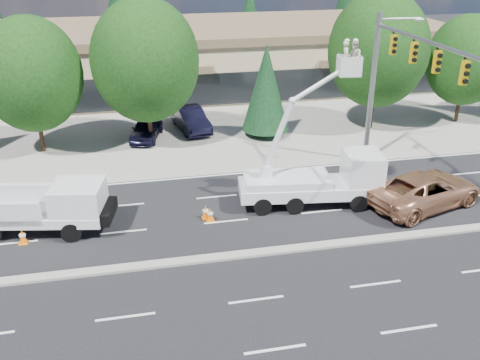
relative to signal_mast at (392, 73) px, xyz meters
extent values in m
plane|color=black|center=(-10.03, -7.04, -6.06)|extent=(140.00, 140.00, 0.00)
cube|color=gray|center=(-10.03, 12.96, -6.05)|extent=(140.00, 22.00, 0.01)
cube|color=gray|center=(-10.03, -7.04, -6.00)|extent=(120.00, 0.55, 0.12)
cube|color=tan|center=(-10.03, 22.96, -3.56)|extent=(50.00, 15.00, 5.00)
cube|color=brown|center=(-10.03, 22.96, -0.91)|extent=(50.40, 15.40, 0.70)
cube|color=black|center=(-10.03, 15.41, -4.56)|extent=(48.00, 0.12, 2.60)
cylinder|color=#332114|center=(-20.03, 7.96, -4.65)|extent=(0.28, 0.28, 2.81)
ellipsoid|color=black|center=(-20.03, 7.96, -0.97)|extent=(6.26, 6.26, 7.19)
cylinder|color=#332114|center=(-13.03, 7.96, -4.50)|extent=(0.28, 0.28, 3.12)
ellipsoid|color=black|center=(-13.03, 7.96, -0.42)|extent=(6.93, 6.93, 7.97)
cylinder|color=#332114|center=(-5.03, 7.96, -5.66)|extent=(0.26, 0.26, 0.80)
cone|color=black|center=(-5.03, 7.96, -2.61)|extent=(3.26, 3.26, 5.95)
cylinder|color=#332114|center=(2.97, 7.96, -4.49)|extent=(0.28, 0.28, 3.14)
ellipsoid|color=black|center=(2.97, 7.96, -0.39)|extent=(6.98, 6.98, 8.02)
cylinder|color=#332114|center=(9.97, 7.96, -4.77)|extent=(0.28, 0.28, 2.58)
ellipsoid|color=black|center=(9.97, 7.96, -1.41)|extent=(5.72, 5.72, 6.58)
cylinder|color=#332114|center=(-14.03, 34.96, -5.66)|extent=(0.26, 0.26, 0.80)
cone|color=black|center=(-14.03, 34.96, 0.37)|extent=(6.07, 6.07, 11.09)
cylinder|color=#332114|center=(-0.03, 34.96, -5.66)|extent=(0.26, 0.26, 0.80)
cone|color=black|center=(-0.03, 34.96, -1.74)|extent=(4.08, 4.08, 7.46)
cylinder|color=#332114|center=(11.97, 34.96, -5.66)|extent=(0.26, 0.26, 0.80)
cone|color=black|center=(11.97, 34.96, -0.37)|extent=(5.37, 5.37, 9.81)
cylinder|color=gray|center=(-0.03, 2.16, -1.56)|extent=(0.32, 0.32, 9.00)
cylinder|color=gray|center=(-0.03, -2.84, 2.24)|extent=(0.20, 10.00, 0.20)
cylinder|color=gray|center=(1.27, 2.16, 2.54)|extent=(2.60, 0.12, 0.12)
cube|color=gold|center=(-0.03, 0.16, 1.49)|extent=(0.32, 0.22, 1.05)
cube|color=gold|center=(-0.03, -2.04, 1.49)|extent=(0.32, 0.22, 1.05)
cube|color=gold|center=(-0.03, -4.24, 1.49)|extent=(0.32, 0.22, 1.05)
cube|color=gold|center=(-0.03, -6.44, 1.49)|extent=(0.32, 0.22, 1.05)
cube|color=white|center=(-18.90, -2.84, -5.17)|extent=(6.61, 3.44, 0.47)
cube|color=white|center=(-16.95, -3.22, -4.43)|extent=(2.69, 2.64, 1.57)
cube|color=black|center=(-16.28, -3.34, -4.22)|extent=(0.45, 1.97, 1.05)
cube|color=white|center=(-19.95, -1.63, -4.64)|extent=(3.56, 0.98, 1.15)
cube|color=white|center=(-20.32, -3.59, -4.64)|extent=(3.56, 0.98, 1.15)
cube|color=white|center=(-5.42, -2.84, -5.14)|extent=(7.53, 3.13, 0.64)
cube|color=white|center=(-2.70, -3.20, -4.18)|extent=(2.09, 2.37, 1.83)
cube|color=black|center=(-2.03, -3.29, -4.05)|extent=(0.31, 1.82, 1.10)
cube|color=white|center=(-6.60, -2.69, -4.64)|extent=(4.62, 2.66, 0.46)
cylinder|color=white|center=(-7.68, -2.55, -4.14)|extent=(0.64, 0.64, 0.73)
cube|color=white|center=(-3.86, -3.05, 1.25)|extent=(1.10, 0.95, 0.99)
imported|color=beige|center=(-4.06, -3.02, 1.62)|extent=(0.45, 0.62, 1.58)
imported|color=beige|center=(-3.66, -3.08, 1.62)|extent=(0.69, 0.84, 1.58)
ellipsoid|color=white|center=(-4.06, -3.02, 2.42)|extent=(0.24, 0.24, 0.16)
ellipsoid|color=white|center=(-3.66, -3.08, 2.42)|extent=(0.24, 0.24, 0.16)
cube|color=orange|center=(-19.55, -3.93, -6.04)|extent=(0.40, 0.40, 0.03)
cone|color=orange|center=(-19.55, -3.93, -5.71)|extent=(0.36, 0.36, 0.70)
cylinder|color=white|center=(-19.55, -3.93, -5.64)|extent=(0.29, 0.29, 0.10)
cube|color=orange|center=(-10.79, -3.62, -6.04)|extent=(0.40, 0.40, 0.03)
cone|color=orange|center=(-10.79, -3.62, -5.71)|extent=(0.36, 0.36, 0.70)
cylinder|color=white|center=(-10.79, -3.62, -5.64)|extent=(0.29, 0.29, 0.10)
cube|color=orange|center=(-10.96, -3.30, -6.04)|extent=(0.40, 0.40, 0.03)
cone|color=orange|center=(-10.96, -3.30, -5.71)|extent=(0.36, 0.36, 0.70)
cylinder|color=white|center=(-10.96, -3.30, -5.64)|extent=(0.29, 0.29, 0.10)
cube|color=orange|center=(-1.80, -3.94, -6.04)|extent=(0.40, 0.40, 0.03)
cone|color=orange|center=(-1.80, -3.94, -5.71)|extent=(0.36, 0.36, 0.70)
cylinder|color=white|center=(-1.80, -3.94, -5.64)|extent=(0.29, 0.29, 0.10)
imported|color=#B27956|center=(0.41, -4.24, -5.16)|extent=(7.01, 4.79, 1.78)
imported|color=black|center=(-13.26, 8.96, -5.32)|extent=(2.81, 4.64, 1.48)
imported|color=black|center=(-10.03, 10.17, -5.23)|extent=(2.63, 5.25, 1.65)
camera|label=1|loc=(-14.14, -26.70, 6.87)|focal=40.00mm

